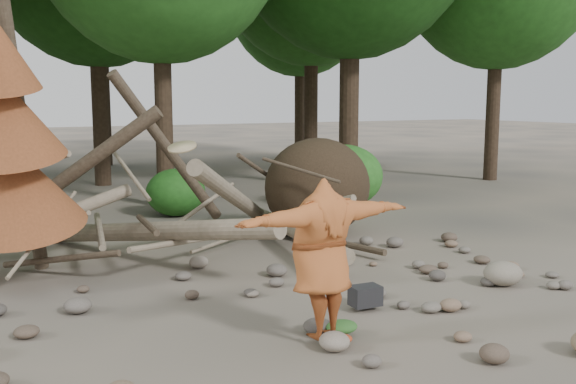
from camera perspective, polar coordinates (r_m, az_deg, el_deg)
name	(u,v)px	position (r m, az deg, el deg)	size (l,w,h in m)	color
ground	(315,320)	(8.20, 2.45, -11.28)	(120.00, 120.00, 0.00)	#514C44
deadfall_pile	(294,191)	(12.54, 0.51, 0.05)	(8.55, 5.24, 3.30)	#332619
dead_conifer	(10,143)	(10.06, -23.48, 3.99)	(2.06, 2.16, 4.35)	#4C3F30
bush_mid	(176,192)	(15.35, -9.95, -0.03)	(1.40, 1.40, 1.12)	#23601B
bush_right	(344,176)	(16.43, 4.98, 1.44)	(2.00, 2.00, 1.60)	#2C7123
frisbee_thrower	(322,258)	(7.17, 3.01, -5.92)	(2.79, 0.89, 2.25)	#AF5727
backpack	(365,300)	(8.58, 6.88, -9.52)	(0.39, 0.26, 0.26)	black
cloth_green	(342,331)	(7.65, 4.80, -12.20)	(0.38, 0.32, 0.14)	#2E5E25
cloth_orange	(341,343)	(7.35, 4.74, -13.26)	(0.27, 0.22, 0.10)	#9D371A
boulder_mid_right	(503,273)	(10.10, 18.57, -6.88)	(0.59, 0.53, 0.36)	gray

